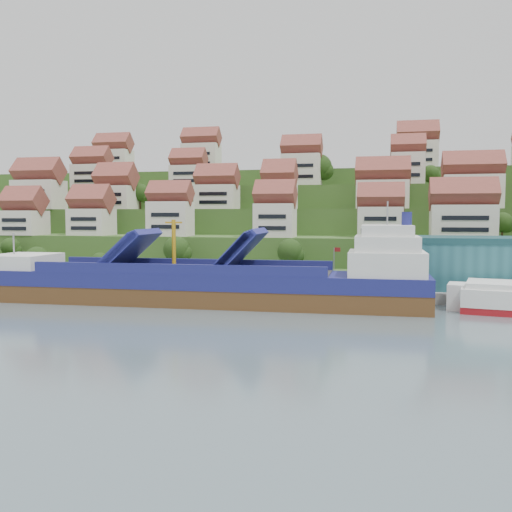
# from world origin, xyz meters

# --- Properties ---
(ground) EXTENTS (300.00, 300.00, 0.00)m
(ground) POSITION_xyz_m (0.00, 0.00, 0.00)
(ground) COLOR slate
(ground) RESTS_ON ground
(quay) EXTENTS (180.00, 14.00, 2.20)m
(quay) POSITION_xyz_m (20.00, 15.00, 1.10)
(quay) COLOR gray
(quay) RESTS_ON ground
(hillside) EXTENTS (260.00, 128.00, 31.00)m
(hillside) POSITION_xyz_m (0.00, 103.55, 10.66)
(hillside) COLOR #2D4C1E
(hillside) RESTS_ON ground
(hillside_village) EXTENTS (158.68, 63.10, 29.40)m
(hillside_village) POSITION_xyz_m (1.56, 59.07, 23.70)
(hillside_village) COLOR beige
(hillside_village) RESTS_ON ground
(hillside_trees) EXTENTS (140.42, 62.65, 31.52)m
(hillside_trees) POSITION_xyz_m (-11.49, 45.90, 17.44)
(hillside_trees) COLOR #244216
(hillside_trees) RESTS_ON ground
(flagpole) EXTENTS (1.28, 0.16, 8.00)m
(flagpole) POSITION_xyz_m (18.11, 10.00, 6.88)
(flagpole) COLOR gray
(flagpole) RESTS_ON quay
(cargo_ship) EXTENTS (84.08, 15.12, 18.66)m
(cargo_ship) POSITION_xyz_m (-4.15, 0.12, 3.50)
(cargo_ship) COLOR #55351A
(cargo_ship) RESTS_ON ground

